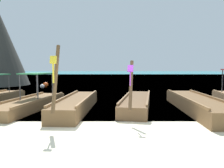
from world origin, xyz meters
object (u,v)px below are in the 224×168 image
at_px(mooring_buoy_far, 46,85).
at_px(mooring_buoy_near, 43,86).
at_px(longtail_boat_yellow_ribbon, 77,104).
at_px(longtail_boat_orange_ribbon, 32,103).
at_px(longtail_boat_red_ribbon, 198,104).
at_px(longtail_boat_violet_ribbon, 138,102).

bearing_deg(mooring_buoy_far, mooring_buoy_near, -85.88).
height_order(longtail_boat_yellow_ribbon, mooring_buoy_near, longtail_boat_yellow_ribbon).
bearing_deg(longtail_boat_orange_ribbon, longtail_boat_yellow_ribbon, -9.80).
distance_m(longtail_boat_yellow_ribbon, mooring_buoy_far, 13.03).
relative_size(longtail_boat_orange_ribbon, longtail_boat_red_ribbon, 0.81).
bearing_deg(mooring_buoy_far, longtail_boat_yellow_ribbon, -66.26).
distance_m(longtail_boat_yellow_ribbon, longtail_boat_violet_ribbon, 3.01).
xyz_separation_m(longtail_boat_yellow_ribbon, mooring_buoy_far, (-5.25, 11.93, -0.05)).
relative_size(longtail_boat_yellow_ribbon, mooring_buoy_far, 11.85).
xyz_separation_m(longtail_boat_yellow_ribbon, longtail_boat_violet_ribbon, (2.92, 0.72, -0.03)).
relative_size(longtail_boat_violet_ribbon, mooring_buoy_far, 11.75).
xyz_separation_m(longtail_boat_red_ribbon, mooring_buoy_near, (-10.80, 10.65, -0.10)).
height_order(longtail_boat_orange_ribbon, mooring_buoy_near, longtail_boat_orange_ribbon).
height_order(longtail_boat_violet_ribbon, mooring_buoy_near, longtail_boat_violet_ribbon).
bearing_deg(mooring_buoy_near, longtail_boat_yellow_ribbon, -64.04).
bearing_deg(mooring_buoy_far, longtail_boat_orange_ribbon, -75.77).
height_order(longtail_boat_yellow_ribbon, longtail_boat_violet_ribbon, longtail_boat_yellow_ribbon).
distance_m(longtail_boat_orange_ribbon, mooring_buoy_near, 10.56).
relative_size(longtail_boat_orange_ribbon, mooring_buoy_far, 11.10).
distance_m(mooring_buoy_near, mooring_buoy_far, 1.36).
bearing_deg(mooring_buoy_near, mooring_buoy_far, 94.12).
relative_size(longtail_boat_yellow_ribbon, mooring_buoy_near, 14.54).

